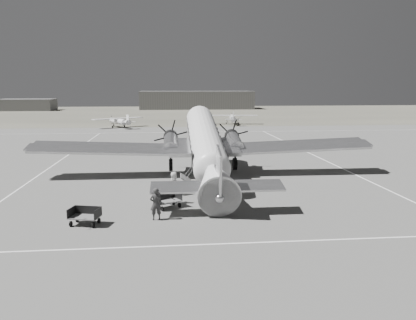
% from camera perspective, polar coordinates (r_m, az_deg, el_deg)
% --- Properties ---
extents(ground, '(260.00, 260.00, 0.00)m').
position_cam_1_polar(ground, '(35.73, 3.71, -3.13)').
color(ground, slate).
rests_on(ground, ground).
extents(taxi_line_near, '(60.00, 0.15, 0.01)m').
position_cam_1_polar(taxi_line_near, '(22.63, 9.52, -11.29)').
color(taxi_line_near, white).
rests_on(taxi_line_near, ground).
extents(taxi_line_right, '(0.15, 80.00, 0.01)m').
position_cam_1_polar(taxi_line_right, '(39.45, 21.20, -2.52)').
color(taxi_line_right, white).
rests_on(taxi_line_right, ground).
extents(taxi_line_left, '(0.15, 60.00, 0.01)m').
position_cam_1_polar(taxi_line_left, '(46.71, -20.79, -0.59)').
color(taxi_line_left, white).
rests_on(taxi_line_left, ground).
extents(taxi_line_horizon, '(90.00, 0.15, 0.01)m').
position_cam_1_polar(taxi_line_horizon, '(74.97, -1.21, 3.95)').
color(taxi_line_horizon, white).
rests_on(taxi_line_horizon, ground).
extents(grass_infield, '(260.00, 90.00, 0.01)m').
position_cam_1_polar(grass_infield, '(129.68, -3.09, 6.61)').
color(grass_infield, '#646154').
rests_on(grass_infield, ground).
extents(hangar_main, '(42.00, 14.00, 6.60)m').
position_cam_1_polar(hangar_main, '(154.74, -1.64, 8.44)').
color(hangar_main, slate).
rests_on(hangar_main, ground).
extents(shed_secondary, '(18.00, 10.00, 4.00)m').
position_cam_1_polar(shed_secondary, '(157.36, -24.04, 7.12)').
color(shed_secondary, '#5D5D5D').
rests_on(shed_secondary, ground).
extents(dc3_airliner, '(32.56, 22.79, 6.15)m').
position_cam_1_polar(dc3_airliner, '(35.84, -0.31, 1.95)').
color(dc3_airliner, silver).
rests_on(dc3_airliner, ground).
extents(light_plane_left, '(13.73, 13.08, 2.23)m').
position_cam_1_polar(light_plane_left, '(85.04, -12.42, 5.22)').
color(light_plane_left, silver).
rests_on(light_plane_left, ground).
extents(light_plane_right, '(12.22, 10.36, 2.33)m').
position_cam_1_polar(light_plane_right, '(90.61, 3.47, 5.77)').
color(light_plane_right, silver).
rests_on(light_plane_right, ground).
extents(baggage_cart_near, '(2.22, 2.04, 1.03)m').
position_cam_1_polar(baggage_cart_near, '(28.23, -5.68, -5.72)').
color(baggage_cart_near, '#5D5D5D').
rests_on(baggage_cart_near, ground).
extents(baggage_cart_far, '(2.13, 1.74, 1.05)m').
position_cam_1_polar(baggage_cart_far, '(25.86, -16.94, -7.61)').
color(baggage_cart_far, '#5D5D5D').
rests_on(baggage_cart_far, ground).
extents(ground_crew, '(0.83, 0.63, 2.07)m').
position_cam_1_polar(ground_crew, '(25.75, -7.34, -6.13)').
color(ground_crew, '#2D2D2D').
rests_on(ground_crew, ground).
extents(ramp_agent, '(1.04, 1.12, 1.83)m').
position_cam_1_polar(ramp_agent, '(29.17, -4.83, -4.36)').
color(ramp_agent, '#B7B7B4').
rests_on(ramp_agent, ground).
extents(passenger, '(0.82, 1.03, 1.83)m').
position_cam_1_polar(passenger, '(31.37, -4.84, -3.32)').
color(passenger, '#B5B5B2').
rests_on(passenger, ground).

